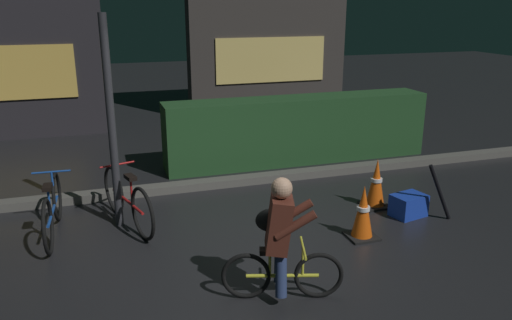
# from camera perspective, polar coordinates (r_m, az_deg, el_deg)

# --- Properties ---
(ground_plane) EXTENTS (40.00, 40.00, 0.00)m
(ground_plane) POSITION_cam_1_polar(r_m,az_deg,el_deg) (6.06, -0.07, -9.96)
(ground_plane) COLOR black
(sidewalk_curb) EXTENTS (12.00, 0.24, 0.12)m
(sidewalk_curb) POSITION_cam_1_polar(r_m,az_deg,el_deg) (7.98, -4.89, -2.63)
(sidewalk_curb) COLOR #56544F
(sidewalk_curb) RESTS_ON ground
(hedge_row) EXTENTS (4.80, 0.70, 1.16)m
(hedge_row) POSITION_cam_1_polar(r_m,az_deg,el_deg) (9.18, 4.75, 3.43)
(hedge_row) COLOR #214723
(hedge_row) RESTS_ON ground
(storefront_right) EXTENTS (4.04, 0.54, 4.93)m
(storefront_right) POSITION_cam_1_polar(r_m,az_deg,el_deg) (13.05, 1.34, 15.88)
(storefront_right) COLOR #383330
(storefront_right) RESTS_ON ground
(street_post) EXTENTS (0.10, 0.10, 2.66)m
(street_post) POSITION_cam_1_polar(r_m,az_deg,el_deg) (6.49, -15.90, 3.79)
(street_post) COLOR #2D2D33
(street_post) RESTS_ON ground
(parked_bike_left_mid) EXTENTS (0.46, 1.63, 0.75)m
(parked_bike_left_mid) POSITION_cam_1_polar(r_m,az_deg,el_deg) (6.74, -21.85, -5.17)
(parked_bike_left_mid) COLOR black
(parked_bike_left_mid) RESTS_ON ground
(parked_bike_center_left) EXTENTS (0.57, 1.60, 0.77)m
(parked_bike_center_left) POSITION_cam_1_polar(r_m,az_deg,el_deg) (6.73, -14.23, -4.38)
(parked_bike_center_left) COLOR black
(parked_bike_center_left) RESTS_ON ground
(traffic_cone_near) EXTENTS (0.36, 0.36, 0.68)m
(traffic_cone_near) POSITION_cam_1_polar(r_m,az_deg,el_deg) (6.34, 11.91, -5.81)
(traffic_cone_near) COLOR black
(traffic_cone_near) RESTS_ON ground
(traffic_cone_far) EXTENTS (0.36, 0.36, 0.70)m
(traffic_cone_far) POSITION_cam_1_polar(r_m,az_deg,el_deg) (7.32, 13.33, -2.61)
(traffic_cone_far) COLOR black
(traffic_cone_far) RESTS_ON ground
(blue_crate) EXTENTS (0.50, 0.41, 0.30)m
(blue_crate) POSITION_cam_1_polar(r_m,az_deg,el_deg) (7.18, 16.72, -4.89)
(blue_crate) COLOR #193DB7
(blue_crate) RESTS_ON ground
(cyclist) EXTENTS (1.15, 0.62, 1.25)m
(cyclist) POSITION_cam_1_polar(r_m,az_deg,el_deg) (4.89, 2.72, -8.75)
(cyclist) COLOR black
(cyclist) RESTS_ON ground
(closed_umbrella) EXTENTS (0.41, 0.08, 0.79)m
(closed_umbrella) POSITION_cam_1_polar(r_m,az_deg,el_deg) (7.07, 19.92, -3.44)
(closed_umbrella) COLOR black
(closed_umbrella) RESTS_ON ground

